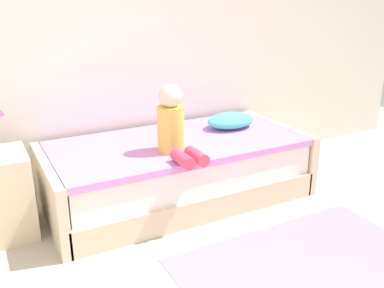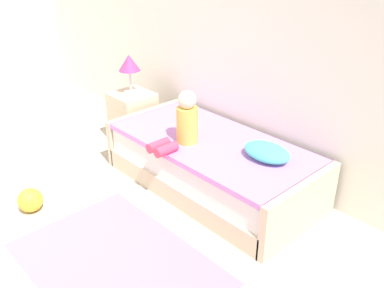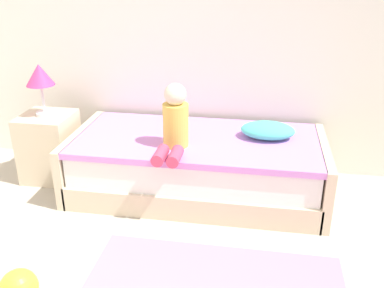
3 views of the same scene
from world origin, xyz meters
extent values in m
cube|color=silver|center=(0.00, 2.60, 1.45)|extent=(7.20, 0.10, 2.90)
cube|color=beige|center=(0.53, 2.00, 0.10)|extent=(2.00, 1.00, 0.20)
cube|color=white|center=(0.53, 2.00, 0.33)|extent=(1.94, 0.94, 0.25)
cube|color=#C67FD1|center=(0.53, 2.00, 0.47)|extent=(1.98, 0.98, 0.05)
cube|color=beige|center=(-0.49, 2.00, 0.25)|extent=(0.07, 1.00, 0.50)
cube|color=beige|center=(1.55, 2.00, 0.25)|extent=(0.07, 1.00, 0.50)
cube|color=beige|center=(-0.82, 2.05, 0.30)|extent=(0.44, 0.44, 0.60)
cylinder|color=silver|center=(-0.82, 2.05, 0.61)|extent=(0.15, 0.15, 0.03)
cylinder|color=silver|center=(-0.82, 2.05, 0.75)|extent=(0.02, 0.02, 0.24)
cone|color=#E5387A|center=(-0.82, 2.05, 0.96)|extent=(0.24, 0.24, 0.18)
cylinder|color=gold|center=(0.39, 1.82, 0.67)|extent=(0.20, 0.20, 0.34)
sphere|color=beige|center=(0.39, 1.82, 0.92)|extent=(0.17, 0.17, 0.17)
cylinder|color=#D83F60|center=(0.33, 1.52, 0.55)|extent=(0.09, 0.22, 0.09)
cylinder|color=#D83F60|center=(0.44, 1.52, 0.55)|extent=(0.09, 0.22, 0.09)
ellipsoid|color=#4CCCBC|center=(1.10, 2.10, 0.56)|extent=(0.44, 0.30, 0.13)
sphere|color=yellow|center=(-0.28, 0.52, 0.11)|extent=(0.22, 0.22, 0.22)
camera|label=1|loc=(-0.88, -0.89, 1.61)|focal=39.73mm
camera|label=2|loc=(2.97, -0.53, 2.24)|focal=39.02mm
camera|label=3|loc=(1.03, -1.24, 1.86)|focal=40.41mm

